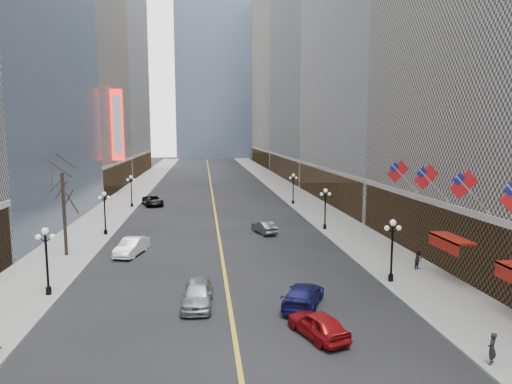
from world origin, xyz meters
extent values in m
cube|color=gray|center=(14.00, 70.00, 0.07)|extent=(6.00, 230.00, 0.15)
cube|color=gray|center=(-14.00, 70.00, 0.07)|extent=(6.00, 230.00, 0.15)
cube|color=gold|center=(0.00, 80.00, 0.01)|extent=(0.25, 200.00, 0.02)
cube|color=brown|center=(18.40, 29.00, 2.60)|extent=(2.80, 41.00, 5.00)
cube|color=brown|center=(18.40, 68.00, 2.60)|extent=(2.80, 35.00, 5.00)
cube|color=gray|center=(30.00, 106.00, 24.00)|extent=(26.00, 40.00, 48.00)
cube|color=brown|center=(18.40, 106.00, 2.60)|extent=(2.80, 39.00, 5.00)
cube|color=#A99E8C|center=(30.00, 149.00, 31.00)|extent=(26.00, 46.00, 62.00)
cube|color=brown|center=(18.40, 149.00, 2.60)|extent=(2.80, 45.00, 5.00)
cube|color=#A99E8C|center=(-30.00, 87.00, 25.00)|extent=(26.00, 30.00, 50.00)
cube|color=brown|center=(-18.40, 87.00, 2.60)|extent=(2.80, 29.00, 5.00)
cube|color=beige|center=(-30.00, 121.00, 36.00)|extent=(26.00, 38.00, 72.00)
cube|color=brown|center=(-18.40, 121.00, 2.60)|extent=(2.80, 37.00, 5.00)
cylinder|color=black|center=(11.80, 30.00, 0.40)|extent=(0.36, 0.36, 0.50)
cylinder|color=black|center=(11.80, 30.00, 2.15)|extent=(0.16, 0.16, 4.00)
sphere|color=white|center=(11.80, 30.00, 4.45)|extent=(0.44, 0.44, 0.44)
sphere|color=white|center=(11.35, 30.00, 4.05)|extent=(0.36, 0.36, 0.36)
sphere|color=white|center=(12.25, 30.00, 4.05)|extent=(0.36, 0.36, 0.36)
cylinder|color=black|center=(11.80, 48.00, 0.40)|extent=(0.36, 0.36, 0.50)
cylinder|color=black|center=(11.80, 48.00, 2.15)|extent=(0.16, 0.16, 4.00)
sphere|color=white|center=(11.80, 48.00, 4.45)|extent=(0.44, 0.44, 0.44)
sphere|color=white|center=(11.35, 48.00, 4.05)|extent=(0.36, 0.36, 0.36)
sphere|color=white|center=(12.25, 48.00, 4.05)|extent=(0.36, 0.36, 0.36)
cylinder|color=black|center=(11.80, 66.00, 0.40)|extent=(0.36, 0.36, 0.50)
cylinder|color=black|center=(11.80, 66.00, 2.15)|extent=(0.16, 0.16, 4.00)
sphere|color=white|center=(11.80, 66.00, 4.45)|extent=(0.44, 0.44, 0.44)
sphere|color=white|center=(11.35, 66.00, 4.05)|extent=(0.36, 0.36, 0.36)
sphere|color=white|center=(12.25, 66.00, 4.05)|extent=(0.36, 0.36, 0.36)
cylinder|color=black|center=(-11.80, 30.00, 0.40)|extent=(0.36, 0.36, 0.50)
cylinder|color=black|center=(-11.80, 30.00, 2.15)|extent=(0.16, 0.16, 4.00)
sphere|color=white|center=(-11.80, 30.00, 4.45)|extent=(0.44, 0.44, 0.44)
sphere|color=white|center=(-12.25, 30.00, 4.05)|extent=(0.36, 0.36, 0.36)
sphere|color=white|center=(-11.35, 30.00, 4.05)|extent=(0.36, 0.36, 0.36)
cylinder|color=black|center=(-11.80, 48.00, 0.40)|extent=(0.36, 0.36, 0.50)
cylinder|color=black|center=(-11.80, 48.00, 2.15)|extent=(0.16, 0.16, 4.00)
sphere|color=white|center=(-11.80, 48.00, 4.45)|extent=(0.44, 0.44, 0.44)
sphere|color=white|center=(-12.25, 48.00, 4.05)|extent=(0.36, 0.36, 0.36)
sphere|color=white|center=(-11.35, 48.00, 4.05)|extent=(0.36, 0.36, 0.36)
cylinder|color=black|center=(-11.80, 66.00, 0.40)|extent=(0.36, 0.36, 0.50)
cylinder|color=black|center=(-11.80, 66.00, 2.15)|extent=(0.16, 0.16, 4.00)
sphere|color=white|center=(-11.80, 66.00, 4.45)|extent=(0.44, 0.44, 0.44)
sphere|color=white|center=(-12.25, 66.00, 4.05)|extent=(0.36, 0.36, 0.36)
sphere|color=white|center=(-11.35, 66.00, 4.05)|extent=(0.36, 0.36, 0.36)
cube|color=navy|center=(14.80, 22.00, 7.80)|extent=(0.88, 0.06, 0.88)
cylinder|color=#B2B2B7|center=(15.80, 27.00, 6.80)|extent=(2.49, 0.12, 2.49)
cube|color=red|center=(15.15, 27.00, 7.45)|extent=(1.94, 0.04, 1.94)
cube|color=navy|center=(14.80, 27.00, 7.80)|extent=(0.88, 0.06, 0.88)
cylinder|color=#B2B2B7|center=(15.80, 32.00, 6.80)|extent=(2.49, 0.12, 2.49)
cube|color=red|center=(15.15, 32.00, 7.45)|extent=(1.94, 0.04, 1.94)
cube|color=navy|center=(14.80, 32.00, 7.80)|extent=(0.88, 0.06, 0.88)
cylinder|color=#B2B2B7|center=(15.80, 37.00, 6.80)|extent=(2.49, 0.12, 2.49)
cube|color=red|center=(15.15, 37.00, 7.45)|extent=(1.94, 0.04, 1.94)
cube|color=navy|center=(14.80, 37.00, 7.80)|extent=(0.88, 0.06, 0.88)
cube|color=maroon|center=(16.30, 30.00, 3.20)|extent=(1.40, 4.00, 0.15)
cube|color=maroon|center=(15.65, 30.00, 2.80)|extent=(0.10, 4.00, 0.90)
cube|color=red|center=(-15.90, 80.00, 12.00)|extent=(2.00, 0.50, 12.00)
cube|color=white|center=(-15.85, 80.00, 12.00)|extent=(1.40, 0.55, 10.00)
cylinder|color=#2D231C|center=(-13.50, 40.00, 3.75)|extent=(0.28, 0.28, 7.20)
imported|color=#999DA0|center=(-2.00, 27.23, 0.79)|extent=(2.11, 4.72, 1.58)
imported|color=white|center=(-7.92, 39.94, 0.76)|extent=(2.75, 4.87, 1.52)
imported|color=black|center=(-9.00, 67.57, 0.74)|extent=(3.90, 5.79, 1.47)
imported|color=#15164F|center=(4.57, 26.43, 0.71)|extent=(3.85, 5.31, 1.43)
imported|color=maroon|center=(4.40, 22.10, 0.70)|extent=(3.02, 4.44, 1.40)
imported|color=#464B4D|center=(4.90, 47.17, 0.67)|extent=(2.51, 4.28, 1.33)
imported|color=black|center=(11.60, 18.11, 0.91)|extent=(0.68, 0.67, 1.51)
imported|color=black|center=(15.14, 32.53, 0.93)|extent=(0.87, 0.76, 1.57)
camera|label=1|loc=(-1.53, -0.40, 10.82)|focal=32.00mm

